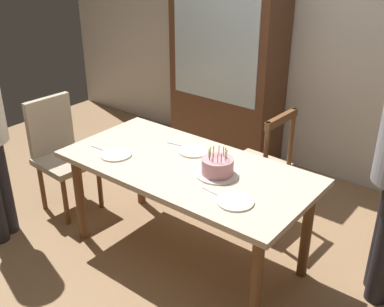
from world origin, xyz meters
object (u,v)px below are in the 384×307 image
at_px(plate_far_side, 193,151).
at_px(chair_upholstered, 60,149).
at_px(plate_near_celebrant, 116,155).
at_px(birthday_cake, 217,167).
at_px(plate_near_guest, 235,201).
at_px(dining_table, 186,177).
at_px(china_cabinet, 227,66).
at_px(chair_spindle_back, 258,168).

height_order(plate_far_side, chair_upholstered, chair_upholstered).
xyz_separation_m(plate_near_celebrant, chair_upholstered, (-0.78, 0.09, -0.22)).
xyz_separation_m(birthday_cake, plate_near_guest, (0.27, -0.21, -0.05)).
distance_m(dining_table, birthday_cake, 0.28).
height_order(dining_table, plate_far_side, plate_far_side).
distance_m(plate_far_side, chair_upholstered, 1.22).
distance_m(dining_table, china_cabinet, 1.75).
relative_size(chair_spindle_back, china_cabinet, 0.50).
bearing_deg(chair_upholstered, dining_table, 4.55).
height_order(birthday_cake, plate_near_celebrant, birthday_cake).
distance_m(dining_table, plate_near_celebrant, 0.52).
bearing_deg(dining_table, china_cabinet, 115.37).
height_order(plate_near_guest, chair_spindle_back, chair_spindle_back).
xyz_separation_m(dining_table, chair_spindle_back, (0.13, 0.74, -0.20)).
relative_size(chair_upholstered, china_cabinet, 0.50).
height_order(plate_near_celebrant, plate_far_side, same).
relative_size(birthday_cake, plate_near_guest, 1.27).
distance_m(birthday_cake, plate_near_guest, 0.35).
height_order(birthday_cake, chair_upholstered, chair_upholstered).
height_order(plate_near_guest, chair_upholstered, chair_upholstered).
relative_size(plate_near_guest, chair_upholstered, 0.23).
relative_size(plate_near_celebrant, chair_upholstered, 0.23).
xyz_separation_m(dining_table, birthday_cake, (0.24, 0.02, 0.15)).
relative_size(dining_table, china_cabinet, 0.91).
bearing_deg(plate_far_side, china_cabinet, 115.50).
height_order(plate_near_celebrant, chair_upholstered, chair_upholstered).
distance_m(plate_near_guest, chair_upholstered, 1.79).
relative_size(birthday_cake, plate_near_celebrant, 1.27).
bearing_deg(plate_far_side, plate_near_celebrant, -135.59).
distance_m(birthday_cake, chair_spindle_back, 0.81).
height_order(plate_far_side, china_cabinet, china_cabinet).
bearing_deg(chair_upholstered, plate_far_side, 13.96).
height_order(dining_table, plate_near_celebrant, plate_near_celebrant).
bearing_deg(plate_near_guest, birthday_cake, 143.02).
xyz_separation_m(plate_near_celebrant, china_cabinet, (-0.26, 1.75, 0.20)).
xyz_separation_m(plate_near_celebrant, plate_far_side, (0.39, 0.38, 0.00)).
bearing_deg(plate_near_guest, plate_far_side, 147.80).
relative_size(dining_table, chair_spindle_back, 1.82).
distance_m(plate_near_celebrant, plate_near_guest, 0.99).
relative_size(dining_table, plate_near_guest, 7.86).
xyz_separation_m(plate_far_side, chair_spindle_back, (0.22, 0.55, -0.29)).
bearing_deg(china_cabinet, chair_upholstered, -107.28).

